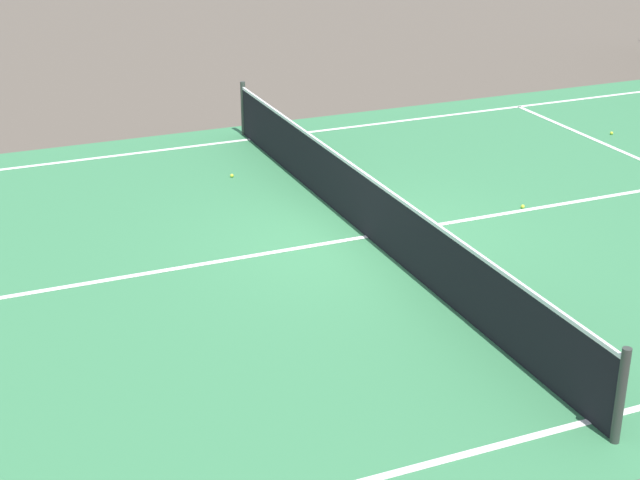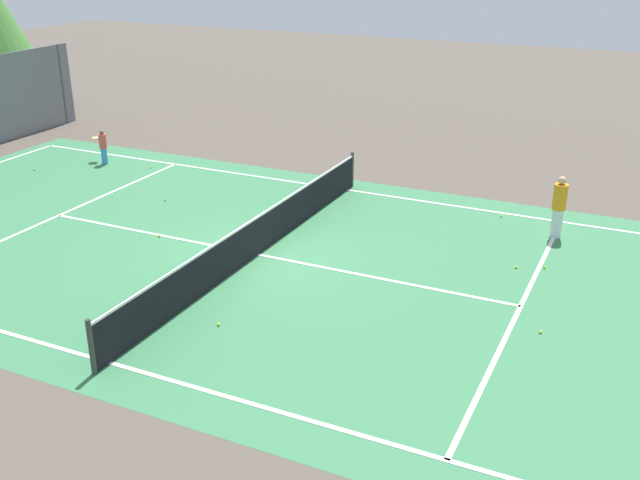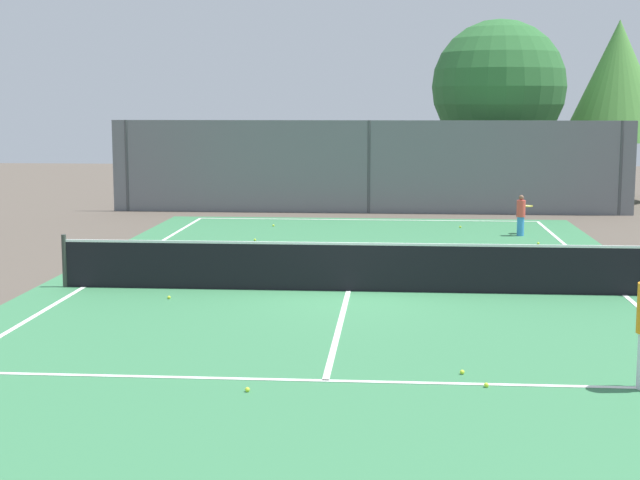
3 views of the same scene
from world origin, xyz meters
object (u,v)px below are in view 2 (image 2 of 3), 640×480
(tennis_ball_5, at_px, (35,170))
(tennis_ball_8, at_px, (516,267))
(tennis_ball_10, at_px, (159,236))
(tennis_ball_6, at_px, (151,167))
(tennis_ball_2, at_px, (501,216))
(player_0, at_px, (103,146))
(tennis_ball_0, at_px, (545,267))
(tennis_ball_3, at_px, (219,324))
(tennis_ball_4, at_px, (540,332))
(tennis_ball_11, at_px, (165,200))
(player_1, at_px, (559,206))

(tennis_ball_5, height_order, tennis_ball_8, same)
(tennis_ball_8, bearing_deg, tennis_ball_10, 102.82)
(tennis_ball_6, distance_m, tennis_ball_8, 13.12)
(tennis_ball_2, bearing_deg, tennis_ball_10, 124.34)
(player_0, xyz_separation_m, tennis_ball_8, (-2.64, -14.54, -0.58))
(tennis_ball_0, bearing_deg, tennis_ball_8, 114.94)
(tennis_ball_3, xyz_separation_m, tennis_ball_5, (6.37, 11.28, 0.00))
(tennis_ball_5, relative_size, tennis_ball_10, 1.00)
(tennis_ball_3, relative_size, tennis_ball_6, 1.00)
(tennis_ball_5, bearing_deg, tennis_ball_0, -92.50)
(tennis_ball_3, bearing_deg, tennis_ball_0, -44.06)
(tennis_ball_0, bearing_deg, tennis_ball_4, -171.72)
(tennis_ball_5, xyz_separation_m, tennis_ball_10, (-3.02, -7.32, 0.00))
(player_0, distance_m, tennis_ball_4, 16.57)
(tennis_ball_6, height_order, tennis_ball_11, same)
(tennis_ball_5, relative_size, tennis_ball_6, 1.00)
(player_0, xyz_separation_m, tennis_ball_3, (-7.99, -9.69, -0.58))
(tennis_ball_0, distance_m, tennis_ball_6, 13.66)
(player_1, xyz_separation_m, tennis_ball_11, (-2.04, 10.87, -0.81))
(player_1, bearing_deg, player_0, 89.17)
(tennis_ball_11, bearing_deg, player_1, -79.35)
(tennis_ball_6, height_order, tennis_ball_8, same)
(tennis_ball_2, xyz_separation_m, tennis_ball_6, (-0.39, 11.72, 0.00))
(tennis_ball_0, bearing_deg, tennis_ball_10, 103.65)
(tennis_ball_5, bearing_deg, player_1, -85.17)
(player_0, height_order, tennis_ball_0, player_0)
(tennis_ball_3, bearing_deg, tennis_ball_5, 60.54)
(tennis_ball_0, xyz_separation_m, tennis_ball_10, (-2.29, 9.42, 0.00))
(player_0, relative_size, tennis_ball_3, 17.89)
(tennis_ball_4, height_order, tennis_ball_5, same)
(tennis_ball_6, relative_size, tennis_ball_8, 1.00)
(tennis_ball_4, height_order, tennis_ball_6, same)
(tennis_ball_6, bearing_deg, player_0, 98.30)
(tennis_ball_10, relative_size, tennis_ball_11, 1.00)
(tennis_ball_3, distance_m, tennis_ball_11, 7.95)
(tennis_ball_3, bearing_deg, tennis_ball_8, -42.16)
(player_0, bearing_deg, tennis_ball_8, -100.28)
(tennis_ball_4, bearing_deg, tennis_ball_10, 84.85)
(tennis_ball_4, bearing_deg, tennis_ball_8, 20.29)
(tennis_ball_11, bearing_deg, tennis_ball_10, -146.84)
(tennis_ball_0, xyz_separation_m, tennis_ball_6, (2.61, 13.41, 0.00))
(tennis_ball_5, height_order, tennis_ball_10, same)
(tennis_ball_2, xyz_separation_m, tennis_ball_10, (-5.28, 7.73, 0.00))
(tennis_ball_0, height_order, tennis_ball_6, same)
(tennis_ball_5, bearing_deg, tennis_ball_11, -96.32)
(tennis_ball_3, distance_m, tennis_ball_6, 11.46)
(player_0, relative_size, tennis_ball_2, 17.89)
(tennis_ball_5, distance_m, tennis_ball_6, 3.82)
(tennis_ball_10, distance_m, tennis_ball_11, 2.84)
(tennis_ball_0, distance_m, tennis_ball_10, 9.69)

